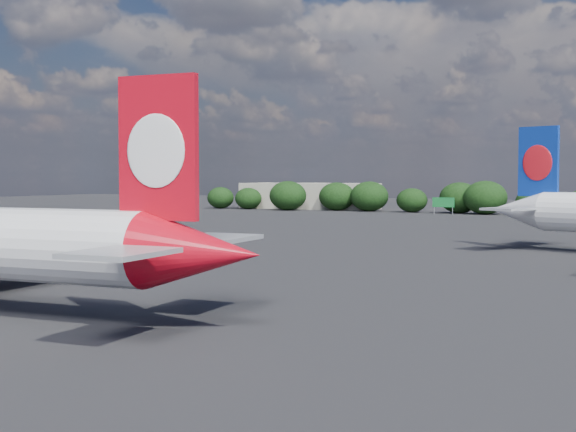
% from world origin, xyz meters
% --- Properties ---
extents(ground, '(500.00, 500.00, 0.00)m').
position_xyz_m(ground, '(0.00, 60.00, 0.00)').
color(ground, black).
rests_on(ground, ground).
extents(terminal_building, '(42.00, 16.00, 8.00)m').
position_xyz_m(terminal_building, '(-65.00, 192.00, 4.00)').
color(terminal_building, '#9D9787').
rests_on(terminal_building, ground).
extents(highway_sign, '(6.00, 0.30, 4.50)m').
position_xyz_m(highway_sign, '(-18.00, 176.00, 3.13)').
color(highway_sign, '#156C2D').
rests_on(highway_sign, ground).
extents(billboard_yellow, '(5.00, 0.30, 5.50)m').
position_xyz_m(billboard_yellow, '(12.00, 182.00, 3.87)').
color(billboard_yellow, yellow).
rests_on(billboard_yellow, ground).
extents(horizon_treeline, '(202.52, 15.81, 9.03)m').
position_xyz_m(horizon_treeline, '(3.14, 180.66, 3.92)').
color(horizon_treeline, black).
rests_on(horizon_treeline, ground).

